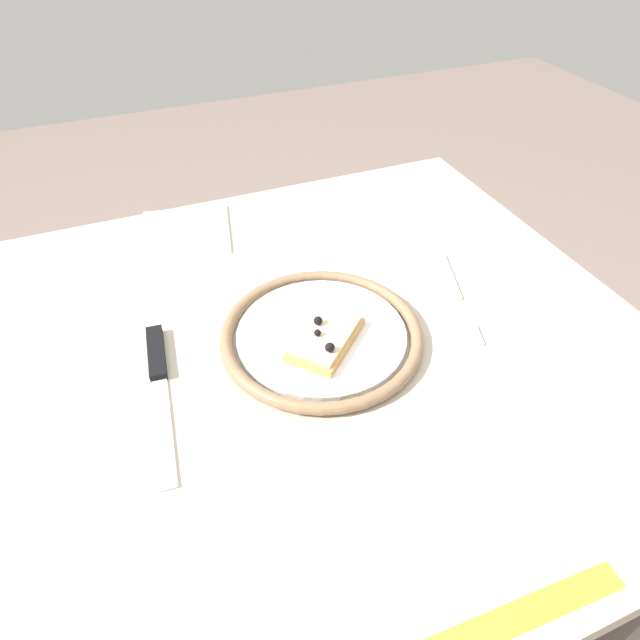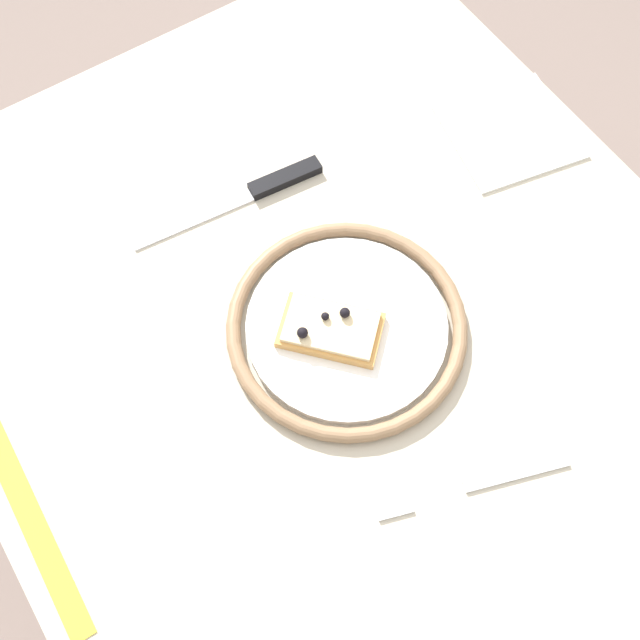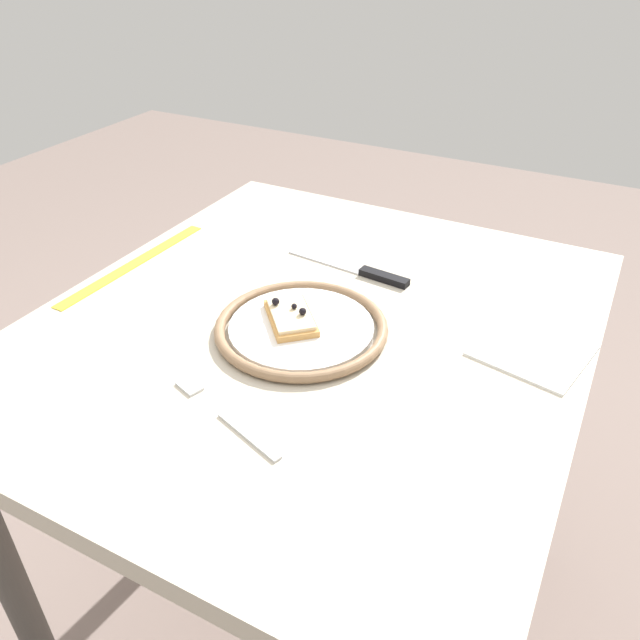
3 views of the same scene
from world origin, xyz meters
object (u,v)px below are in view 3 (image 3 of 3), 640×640
at_px(knife, 367,273).
at_px(napkin, 532,350).
at_px(plate, 301,327).
at_px(fork, 225,416).
at_px(pizza_slice_near, 291,316).
at_px(measuring_tape, 134,264).
at_px(dining_table, 312,373).

bearing_deg(knife, napkin, -107.41).
relative_size(plate, fork, 1.33).
bearing_deg(pizza_slice_near, measuring_tape, 82.50).
bearing_deg(napkin, fork, 135.74).
relative_size(pizza_slice_near, napkin, 0.83).
relative_size(knife, napkin, 1.65).
distance_m(plate, measuring_tape, 0.37).
bearing_deg(measuring_tape, plate, -95.64).
bearing_deg(pizza_slice_near, knife, -10.21).
height_order(dining_table, plate, plate).
height_order(fork, measuring_tape, fork).
relative_size(dining_table, knife, 3.79).
relative_size(dining_table, napkin, 6.24).
relative_size(dining_table, pizza_slice_near, 7.51).
relative_size(fork, measuring_tape, 0.56).
relative_size(dining_table, fork, 4.67).
distance_m(dining_table, pizza_slice_near, 0.13).
height_order(dining_table, fork, fork).
bearing_deg(dining_table, napkin, -76.10).
bearing_deg(pizza_slice_near, napkin, -72.26).
distance_m(plate, fork, 0.21).
xyz_separation_m(knife, napkin, (-0.09, -0.30, -0.00)).
height_order(plate, pizza_slice_near, pizza_slice_near).
xyz_separation_m(pizza_slice_near, napkin, (0.11, -0.34, -0.02)).
height_order(plate, knife, plate).
relative_size(pizza_slice_near, measuring_tape, 0.35).
relative_size(dining_table, plate, 3.51).
height_order(knife, fork, knife).
relative_size(dining_table, measuring_tape, 2.61).
height_order(dining_table, pizza_slice_near, pizza_slice_near).
distance_m(plate, knife, 0.21).
bearing_deg(plate, napkin, -70.80).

